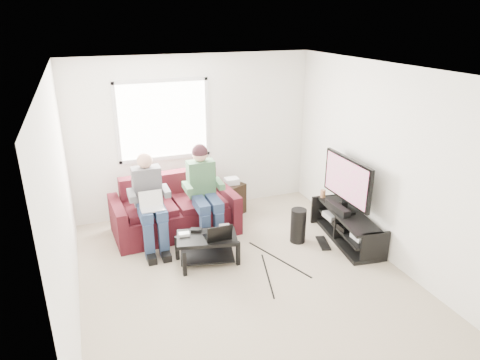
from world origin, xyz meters
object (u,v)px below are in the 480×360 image
Objects in this scene: sofa at (174,212)px; tv at (347,181)px; subwoofer at (298,226)px; coffee_table at (207,243)px; end_table at (232,197)px; tv_stand at (347,228)px.

tv is at bearing -25.56° from sofa.
tv is 0.96m from subwoofer.
coffee_table is 1.41× the size of end_table.
tv is at bearing -10.76° from subwoofer.
tv is 2.13× the size of subwoofer.
end_table is at bearing 131.88° from tv.
subwoofer is (-0.69, 0.23, 0.05)m from tv_stand.
end_table is (1.05, 0.30, -0.04)m from sofa.
sofa is at bearing -163.87° from end_table.
subwoofer is at bearing 3.15° from coffee_table.
tv is at bearing -48.12° from end_table.
end_table reaches higher than coffee_table.
tv reaches higher than sofa.
tv_stand is 2.28× the size of end_table.
coffee_table is at bearing 178.59° from tv.
tv_stand is 1.29× the size of tv.
sofa is 1.90m from subwoofer.
subwoofer reaches higher than tv_stand.
subwoofer is at bearing 169.24° from tv.
subwoofer reaches higher than coffee_table.
tv_stand is at bearing -18.52° from subwoofer.
tv is (2.10, -0.05, 0.62)m from coffee_table.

